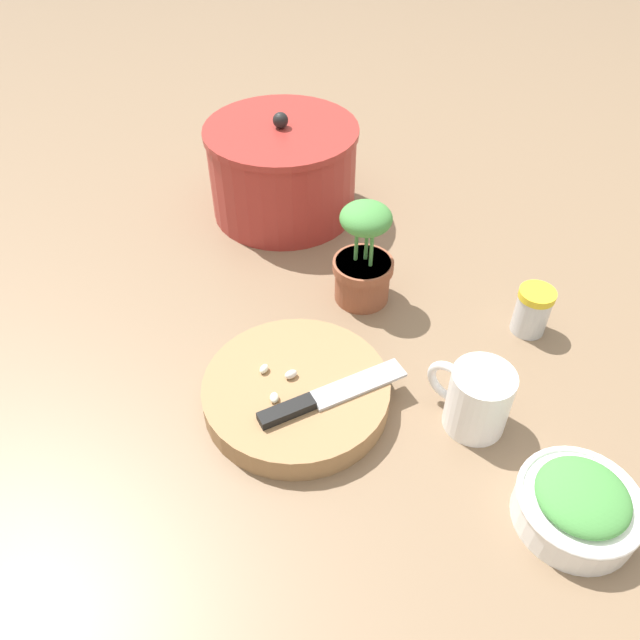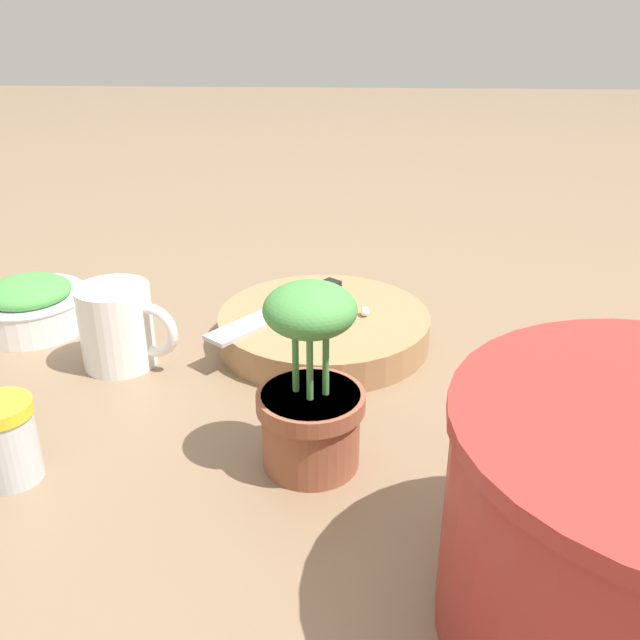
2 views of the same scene
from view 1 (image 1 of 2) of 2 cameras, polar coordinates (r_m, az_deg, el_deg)
name	(u,v)px [view 1 (image 1 of 2)]	position (r m, az deg, el deg)	size (l,w,h in m)	color
ground_plane	(356,359)	(0.95, 3.33, -3.58)	(5.00, 5.00, 0.00)	#7F664C
cutting_board	(296,393)	(0.88, -2.18, -6.65)	(0.26, 0.26, 0.04)	#9E754C
chef_knife	(324,397)	(0.84, 0.40, -7.04)	(0.16, 0.19, 0.01)	black
garlic_cloves	(278,380)	(0.86, -3.86, -5.50)	(0.06, 0.07, 0.01)	beige
herb_bowl	(578,504)	(0.82, 22.54, -15.31)	(0.15, 0.15, 0.07)	white
spice_jar	(532,310)	(1.02, 18.84, 0.83)	(0.06, 0.06, 0.08)	silver
coffee_mug	(476,399)	(0.86, 14.11, -6.98)	(0.12, 0.08, 0.10)	white
stock_pot	(283,170)	(1.22, -3.42, 13.49)	(0.28, 0.28, 0.20)	#9E2D28
potted_herb	(363,261)	(1.00, 3.99, 5.38)	(0.10, 0.10, 0.18)	#935138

